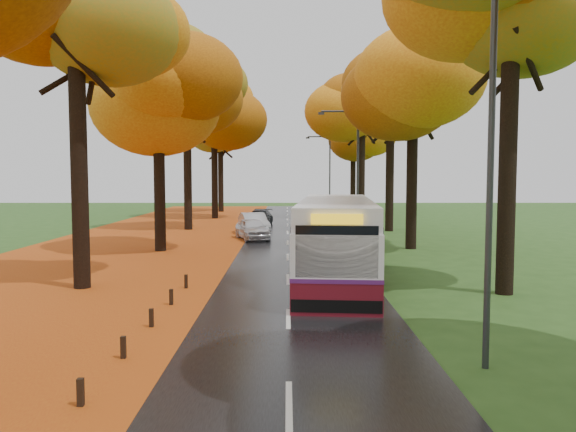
{
  "coord_description": "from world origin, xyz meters",
  "views": [
    {
      "loc": [
        -0.03,
        -3.69,
        4.11
      ],
      "look_at": [
        0.0,
        17.04,
        2.6
      ],
      "focal_mm": 35.0,
      "sensor_mm": 36.0,
      "label": 1
    }
  ],
  "objects_px": {
    "car_silver": "(254,224)",
    "streetlamp_near": "(479,146)",
    "bus": "(336,238)",
    "car_white": "(252,229)",
    "car_dark": "(259,218)",
    "streetlamp_mid": "(354,165)",
    "streetlamp_far": "(327,169)"
  },
  "relations": [
    {
      "from": "car_silver",
      "to": "streetlamp_near",
      "type": "bearing_deg",
      "value": -91.11
    },
    {
      "from": "bus",
      "to": "car_white",
      "type": "relative_size",
      "value": 3.04
    },
    {
      "from": "car_white",
      "to": "car_silver",
      "type": "bearing_deg",
      "value": 74.24
    },
    {
      "from": "streetlamp_near",
      "to": "car_silver",
      "type": "relative_size",
      "value": 1.8
    },
    {
      "from": "car_white",
      "to": "car_dark",
      "type": "height_order",
      "value": "car_white"
    },
    {
      "from": "streetlamp_mid",
      "to": "bus",
      "type": "distance_m",
      "value": 12.49
    },
    {
      "from": "streetlamp_mid",
      "to": "car_dark",
      "type": "height_order",
      "value": "streetlamp_mid"
    },
    {
      "from": "streetlamp_mid",
      "to": "streetlamp_far",
      "type": "xyz_separation_m",
      "value": [
        0.0,
        22.0,
        0.0
      ]
    },
    {
      "from": "streetlamp_far",
      "to": "car_silver",
      "type": "height_order",
      "value": "streetlamp_far"
    },
    {
      "from": "streetlamp_far",
      "to": "car_white",
      "type": "height_order",
      "value": "streetlamp_far"
    },
    {
      "from": "bus",
      "to": "car_silver",
      "type": "relative_size",
      "value": 2.72
    },
    {
      "from": "bus",
      "to": "streetlamp_mid",
      "type": "bearing_deg",
      "value": 85.12
    },
    {
      "from": "streetlamp_far",
      "to": "car_silver",
      "type": "bearing_deg",
      "value": -110.3
    },
    {
      "from": "car_dark",
      "to": "streetlamp_far",
      "type": "bearing_deg",
      "value": 65.78
    },
    {
      "from": "streetlamp_near",
      "to": "bus",
      "type": "relative_size",
      "value": 0.66
    },
    {
      "from": "car_silver",
      "to": "streetlamp_mid",
      "type": "bearing_deg",
      "value": -52.57
    },
    {
      "from": "streetlamp_near",
      "to": "car_white",
      "type": "xyz_separation_m",
      "value": [
        -6.2,
        23.75,
        -4.0
      ]
    },
    {
      "from": "bus",
      "to": "car_dark",
      "type": "relative_size",
      "value": 2.76
    },
    {
      "from": "streetlamp_far",
      "to": "car_dark",
      "type": "height_order",
      "value": "streetlamp_far"
    },
    {
      "from": "car_silver",
      "to": "car_dark",
      "type": "bearing_deg",
      "value": 75.15
    },
    {
      "from": "car_silver",
      "to": "streetlamp_far",
      "type": "bearing_deg",
      "value": 55.45
    },
    {
      "from": "car_silver",
      "to": "car_dark",
      "type": "distance_m",
      "value": 6.73
    },
    {
      "from": "bus",
      "to": "car_dark",
      "type": "xyz_separation_m",
      "value": [
        -4.17,
        23.64,
        -1.0
      ]
    },
    {
      "from": "streetlamp_near",
      "to": "car_silver",
      "type": "distance_m",
      "value": 27.98
    },
    {
      "from": "bus",
      "to": "car_white",
      "type": "xyz_separation_m",
      "value": [
        -4.14,
        13.68,
        -0.96
      ]
    },
    {
      "from": "streetlamp_far",
      "to": "bus",
      "type": "distance_m",
      "value": 34.13
    },
    {
      "from": "streetlamp_mid",
      "to": "car_dark",
      "type": "xyz_separation_m",
      "value": [
        -6.23,
        11.71,
        -4.04
      ]
    },
    {
      "from": "streetlamp_mid",
      "to": "car_silver",
      "type": "xyz_separation_m",
      "value": [
        -6.3,
        4.98,
        -3.94
      ]
    },
    {
      "from": "car_white",
      "to": "car_dark",
      "type": "relative_size",
      "value": 0.91
    },
    {
      "from": "streetlamp_near",
      "to": "streetlamp_far",
      "type": "relative_size",
      "value": 1.0
    },
    {
      "from": "streetlamp_near",
      "to": "bus",
      "type": "distance_m",
      "value": 10.71
    },
    {
      "from": "streetlamp_near",
      "to": "car_dark",
      "type": "height_order",
      "value": "streetlamp_near"
    }
  ]
}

